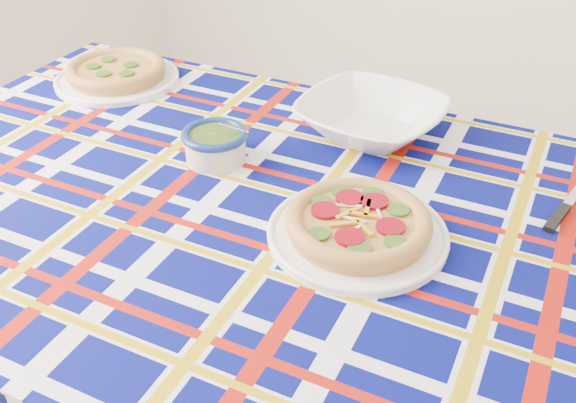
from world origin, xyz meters
The scene contains 7 objects.
dining_table centered at (-0.55, 0.37, 0.67)m, with size 1.61×1.03×0.74m.
tablecloth centered at (-0.55, 0.37, 0.70)m, with size 1.62×1.02×0.11m, color #040956, non-canonical shape.
main_focaccia_plate centered at (-0.36, 0.36, 0.78)m, with size 0.31×0.31×0.06m, color #B37F3F, non-canonical shape.
pesto_bowl centered at (-0.70, 0.47, 0.79)m, with size 0.13×0.13×0.08m, color #25390F, non-canonical shape.
serving_bowl centered at (-0.47, 0.71, 0.79)m, with size 0.29×0.29×0.07m, color white.
second_focaccia_plate centered at (-1.12, 0.67, 0.78)m, with size 0.31×0.31×0.06m, color #B37F3F, non-canonical shape.
table_knife centered at (-0.05, 0.66, 0.75)m, with size 0.23×0.02×0.01m, color silver, non-canonical shape.
Camera 1 is at (-0.07, -0.44, 1.40)m, focal length 40.00 mm.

